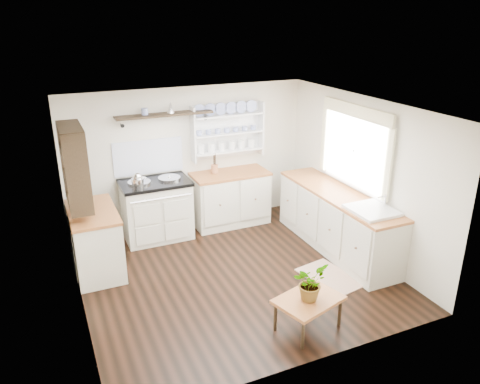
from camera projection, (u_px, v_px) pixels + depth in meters
name	position (u px, v px, depth m)	size (l,w,h in m)	color
floor	(235.00, 274.00, 6.44)	(4.00, 3.80, 0.01)	black
wall_back	(189.00, 158.00, 7.64)	(4.00, 0.02, 2.30)	beige
wall_right	(361.00, 176.00, 6.78)	(0.02, 3.80, 2.30)	beige
wall_left	(72.00, 223.00, 5.27)	(0.02, 3.80, 2.30)	beige
ceiling	(235.00, 108.00, 5.61)	(4.00, 3.80, 0.01)	white
window	(355.00, 146.00, 6.74)	(0.08, 1.55, 1.22)	white
aga_cooker	(157.00, 209.00, 7.35)	(1.06, 0.74, 0.98)	beige
back_cabinets	(230.00, 197.00, 7.86)	(1.27, 0.63, 0.90)	beige
right_cabinets	(337.00, 220.00, 7.00)	(0.62, 2.43, 0.90)	beige
belfast_sink	(371.00, 218.00, 6.24)	(0.55, 0.60, 0.45)	white
left_cabinets	(95.00, 240.00, 6.40)	(0.62, 1.13, 0.90)	beige
plate_rack	(226.00, 130.00, 7.71)	(1.20, 0.22, 0.90)	white
high_shelf	(165.00, 115.00, 7.12)	(1.50, 0.29, 0.16)	black
left_shelving	(74.00, 165.00, 5.95)	(0.28, 0.80, 1.05)	black
kettle	(138.00, 180.00, 6.94)	(0.18, 0.18, 0.22)	silver
utensil_crock	(214.00, 169.00, 7.66)	(0.11, 0.11, 0.13)	#A6633D
center_table	(309.00, 302.00, 5.23)	(0.84, 0.70, 0.39)	brown
potted_plant	(310.00, 282.00, 5.14)	(0.37, 0.32, 0.41)	#3F7233
floor_rug	(330.00, 277.00, 6.35)	(0.55, 0.85, 0.02)	#8F6A53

